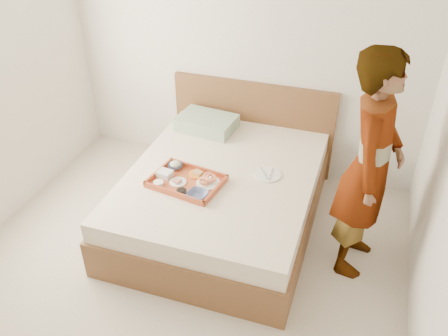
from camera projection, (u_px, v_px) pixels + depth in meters
ground at (164, 298)px, 3.56m from camera, size 3.50×4.00×0.01m
wall_back at (243, 45)px, 4.40m from camera, size 3.50×0.01×2.60m
bed at (222, 197)px, 4.16m from camera, size 1.65×2.00×0.53m
headboard at (252, 126)px, 4.81m from camera, size 1.65×0.06×0.95m
pillow at (207, 123)px, 4.61m from camera, size 0.59×0.44×0.13m
tray at (186, 181)px, 3.86m from camera, size 0.63×0.50×0.05m
prawn_plate at (208, 183)px, 3.85m from camera, size 0.23×0.23×0.01m
navy_bowl_big at (198, 195)px, 3.69m from camera, size 0.19×0.19×0.04m
sauce_dish at (182, 192)px, 3.73m from camera, size 0.10×0.10×0.03m
meat_plate at (178, 182)px, 3.86m from camera, size 0.16×0.16×0.01m
bread_plate at (197, 174)px, 3.95m from camera, size 0.16×0.16×0.01m
salad_bowl at (175, 166)px, 4.03m from camera, size 0.14×0.14×0.04m
plastic_tub at (165, 174)px, 3.92m from camera, size 0.13×0.12×0.05m
cheese_round at (158, 183)px, 3.83m from camera, size 0.10×0.10×0.03m
dinner_plate at (267, 175)px, 3.98m from camera, size 0.29×0.29×0.01m
person at (370, 167)px, 3.40m from camera, size 0.51×0.71×1.81m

